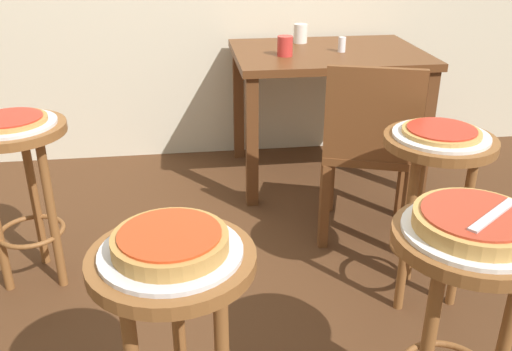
# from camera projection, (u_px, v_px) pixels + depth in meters

# --- Properties ---
(ground_plane) EXTENTS (6.00, 6.00, 0.00)m
(ground_plane) POSITION_uv_depth(u_px,v_px,m) (217.00, 306.00, 2.22)
(ground_plane) COLOR #4C2D19
(stool_foreground) EXTENTS (0.40, 0.40, 0.69)m
(stool_foreground) POSITION_uv_depth(u_px,v_px,m) (463.00, 291.00, 1.47)
(stool_foreground) COLOR brown
(stool_foreground) RESTS_ON ground_plane
(serving_plate_foreground) EXTENTS (0.35, 0.35, 0.01)m
(serving_plate_foreground) POSITION_uv_depth(u_px,v_px,m) (474.00, 231.00, 1.39)
(serving_plate_foreground) COLOR silver
(serving_plate_foreground) RESTS_ON stool_foreground
(pizza_foreground) EXTENTS (0.30, 0.30, 0.05)m
(pizza_foreground) POSITION_uv_depth(u_px,v_px,m) (476.00, 221.00, 1.38)
(pizza_foreground) COLOR tan
(pizza_foreground) RESTS_ON serving_plate_foreground
(stool_middle) EXTENTS (0.40, 0.40, 0.69)m
(stool_middle) POSITION_uv_depth(u_px,v_px,m) (176.00, 315.00, 1.38)
(stool_middle) COLOR brown
(stool_middle) RESTS_ON ground_plane
(serving_plate_middle) EXTENTS (0.34, 0.34, 0.01)m
(serving_plate_middle) POSITION_uv_depth(u_px,v_px,m) (171.00, 252.00, 1.31)
(serving_plate_middle) COLOR silver
(serving_plate_middle) RESTS_ON stool_middle
(pizza_middle) EXTENTS (0.27, 0.27, 0.05)m
(pizza_middle) POSITION_uv_depth(u_px,v_px,m) (170.00, 242.00, 1.29)
(pizza_middle) COLOR #B78442
(pizza_middle) RESTS_ON serving_plate_middle
(stool_leftside) EXTENTS (0.40, 0.40, 0.69)m
(stool_leftside) POSITION_uv_depth(u_px,v_px,m) (434.00, 181.00, 2.07)
(stool_leftside) COLOR brown
(stool_leftside) RESTS_ON ground_plane
(serving_plate_leftside) EXTENTS (0.34, 0.34, 0.01)m
(serving_plate_leftside) POSITION_uv_depth(u_px,v_px,m) (441.00, 135.00, 2.00)
(serving_plate_leftside) COLOR silver
(serving_plate_leftside) RESTS_ON stool_leftside
(pizza_leftside) EXTENTS (0.27, 0.27, 0.02)m
(pizza_leftside) POSITION_uv_depth(u_px,v_px,m) (442.00, 131.00, 1.99)
(pizza_leftside) COLOR tan
(pizza_leftside) RESTS_ON serving_plate_leftside
(stool_rear) EXTENTS (0.40, 0.40, 0.69)m
(stool_rear) POSITION_uv_depth(u_px,v_px,m) (19.00, 168.00, 2.18)
(stool_rear) COLOR brown
(stool_rear) RESTS_ON ground_plane
(serving_plate_rear) EXTENTS (0.33, 0.33, 0.01)m
(serving_plate_rear) POSITION_uv_depth(u_px,v_px,m) (11.00, 124.00, 2.11)
(serving_plate_rear) COLOR silver
(serving_plate_rear) RESTS_ON stool_rear
(pizza_rear) EXTENTS (0.27, 0.27, 0.02)m
(pizza_rear) POSITION_uv_depth(u_px,v_px,m) (10.00, 120.00, 2.10)
(pizza_rear) COLOR #B78442
(pizza_rear) RESTS_ON serving_plate_rear
(dining_table) EXTENTS (1.02, 0.76, 0.73)m
(dining_table) POSITION_uv_depth(u_px,v_px,m) (327.00, 70.00, 3.10)
(dining_table) COLOR #5B3319
(dining_table) RESTS_ON ground_plane
(cup_near_edge) EXTENTS (0.08, 0.08, 0.10)m
(cup_near_edge) POSITION_uv_depth(u_px,v_px,m) (285.00, 46.00, 2.92)
(cup_near_edge) COLOR red
(cup_near_edge) RESTS_ON dining_table
(cup_far_edge) EXTENTS (0.08, 0.08, 0.11)m
(cup_far_edge) POSITION_uv_depth(u_px,v_px,m) (300.00, 33.00, 3.22)
(cup_far_edge) COLOR silver
(cup_far_edge) RESTS_ON dining_table
(condiment_shaker) EXTENTS (0.04, 0.04, 0.08)m
(condiment_shaker) POSITION_uv_depth(u_px,v_px,m) (342.00, 44.00, 3.01)
(condiment_shaker) COLOR white
(condiment_shaker) RESTS_ON dining_table
(wooden_chair) EXTENTS (0.51, 0.51, 0.85)m
(wooden_chair) POSITION_uv_depth(u_px,v_px,m) (370.00, 146.00, 2.50)
(wooden_chair) COLOR brown
(wooden_chair) RESTS_ON ground_plane
(pizza_server_knife) EXTENTS (0.19, 0.15, 0.01)m
(pizza_server_knife) POSITION_uv_depth(u_px,v_px,m) (494.00, 215.00, 1.35)
(pizza_server_knife) COLOR silver
(pizza_server_knife) RESTS_ON pizza_foreground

